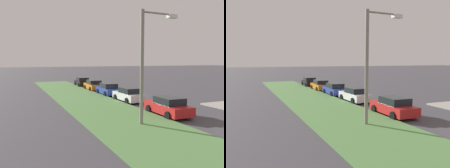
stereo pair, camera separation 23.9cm
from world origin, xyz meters
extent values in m
cube|color=#517F42|center=(10.00, 6.71, 0.06)|extent=(60.00, 6.00, 0.12)
cube|color=red|center=(7.49, 2.80, 0.57)|extent=(4.34, 1.91, 0.70)
cube|color=black|center=(7.29, 2.80, 1.19)|extent=(2.24, 1.65, 0.55)
cylinder|color=black|center=(8.86, 3.66, 0.32)|extent=(0.65, 0.24, 0.64)
cylinder|color=black|center=(8.82, 1.86, 0.32)|extent=(0.65, 0.24, 0.64)
cylinder|color=black|center=(6.17, 3.73, 0.32)|extent=(0.65, 0.24, 0.64)
cylinder|color=black|center=(6.12, 1.93, 0.32)|extent=(0.65, 0.24, 0.64)
cube|color=silver|center=(14.28, 2.73, 0.57)|extent=(4.32, 1.85, 0.70)
cube|color=black|center=(14.08, 2.73, 1.19)|extent=(2.22, 1.63, 0.55)
cylinder|color=black|center=(15.62, 3.65, 0.32)|extent=(0.64, 0.23, 0.64)
cylinder|color=black|center=(15.64, 1.85, 0.32)|extent=(0.64, 0.23, 0.64)
cylinder|color=black|center=(12.92, 3.62, 0.32)|extent=(0.64, 0.23, 0.64)
cylinder|color=black|center=(12.94, 1.82, 0.32)|extent=(0.64, 0.23, 0.64)
cube|color=#23389E|center=(19.62, 2.87, 0.57)|extent=(4.33, 1.87, 0.70)
cube|color=black|center=(19.42, 2.87, 1.19)|extent=(2.23, 1.64, 0.55)
cylinder|color=black|center=(20.99, 3.75, 0.32)|extent=(0.64, 0.23, 0.64)
cylinder|color=black|center=(20.95, 1.95, 0.32)|extent=(0.64, 0.23, 0.64)
cylinder|color=black|center=(18.29, 3.79, 0.32)|extent=(0.64, 0.23, 0.64)
cylinder|color=black|center=(18.25, 1.99, 0.32)|extent=(0.64, 0.23, 0.64)
cube|color=orange|center=(24.84, 3.01, 0.57)|extent=(4.35, 1.92, 0.70)
cube|color=black|center=(24.64, 3.01, 1.19)|extent=(2.25, 1.66, 0.55)
cylinder|color=black|center=(26.21, 3.87, 0.32)|extent=(0.65, 0.24, 0.64)
cylinder|color=black|center=(26.16, 2.07, 0.32)|extent=(0.65, 0.24, 0.64)
cylinder|color=black|center=(23.51, 3.95, 0.32)|extent=(0.65, 0.24, 0.64)
cylinder|color=black|center=(23.46, 2.15, 0.32)|extent=(0.65, 0.24, 0.64)
cube|color=black|center=(30.70, 2.99, 0.57)|extent=(4.38, 1.99, 0.70)
cube|color=black|center=(30.50, 3.00, 1.19)|extent=(2.27, 1.70, 0.55)
cylinder|color=black|center=(32.09, 3.83, 0.32)|extent=(0.65, 0.25, 0.64)
cylinder|color=black|center=(32.01, 2.03, 0.32)|extent=(0.65, 0.25, 0.64)
cylinder|color=black|center=(29.39, 3.95, 0.32)|extent=(0.65, 0.25, 0.64)
cylinder|color=black|center=(29.31, 2.15, 0.32)|extent=(0.65, 0.25, 0.64)
cylinder|color=gray|center=(5.72, 6.18, 3.75)|extent=(0.24, 0.24, 7.50)
cylinder|color=gray|center=(5.81, 4.99, 7.35)|extent=(0.29, 2.40, 0.12)
cube|color=silver|center=(5.90, 3.79, 7.25)|extent=(0.41, 0.72, 0.24)
camera|label=1|loc=(-7.73, 14.04, 4.29)|focal=38.39mm
camera|label=2|loc=(-7.82, 13.82, 4.29)|focal=38.39mm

